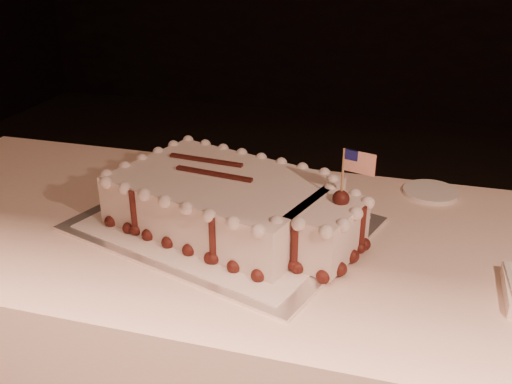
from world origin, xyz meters
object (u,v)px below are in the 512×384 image
(sheet_cake, at_px, (234,203))
(side_plate, at_px, (431,192))
(banquet_table, at_px, (339,376))
(cake_board, at_px, (223,224))

(sheet_cake, xyz_separation_m, side_plate, (0.43, 0.32, -0.06))
(banquet_table, xyz_separation_m, cake_board, (-0.30, 0.01, 0.38))
(banquet_table, xyz_separation_m, sheet_cake, (-0.26, -0.00, 0.44))
(banquet_table, bearing_deg, side_plate, 62.07)
(banquet_table, bearing_deg, sheet_cake, -179.79)
(side_plate, bearing_deg, banquet_table, -117.93)
(cake_board, xyz_separation_m, sheet_cake, (0.03, -0.01, 0.06))
(cake_board, relative_size, side_plate, 4.38)
(cake_board, height_order, side_plate, side_plate)
(banquet_table, height_order, side_plate, side_plate)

